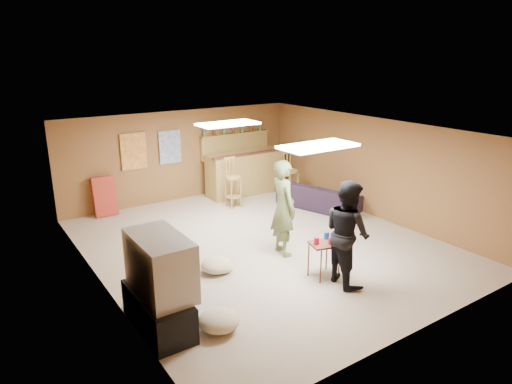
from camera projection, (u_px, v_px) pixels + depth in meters
ground at (262, 244)px, 8.78m from camera, size 7.00×7.00×0.00m
ceiling at (262, 131)px, 8.13m from camera, size 6.00×7.00×0.02m
wall_back at (181, 155)px, 11.23m from camera, size 6.00×0.02×2.20m
wall_front at (422, 257)px, 5.69m from camera, size 6.00×0.02×2.20m
wall_left at (98, 222)px, 6.85m from camera, size 0.02×7.00×2.20m
wall_right at (374, 167)px, 10.06m from camera, size 0.02×7.00×2.20m
tv_stand at (158, 311)px, 6.07m from camera, size 0.55×1.30×0.50m
dvd_box at (174, 312)px, 6.21m from camera, size 0.35×0.50×0.08m
tv_body at (160, 265)px, 5.91m from camera, size 0.60×1.10×0.80m
tv_screen at (182, 259)px, 6.08m from camera, size 0.02×0.95×0.65m
bar_counter at (245, 173)px, 11.76m from camera, size 2.00×0.60×1.10m
bar_lip at (250, 154)px, 11.40m from camera, size 2.10×0.12×0.05m
bar_shelf at (235, 134)px, 11.83m from camera, size 2.00×0.18×0.05m
bar_backing at (235, 145)px, 11.94m from camera, size 2.00×0.14×0.60m
poster_left at (134, 151)px, 10.48m from camera, size 0.60×0.03×0.85m
poster_right at (170, 147)px, 10.96m from camera, size 0.55×0.03×0.80m
folding_chair_stack at (105, 196)px, 10.19m from camera, size 0.50×0.26×0.91m
ceiling_panel_front at (318, 146)px, 6.95m from camera, size 1.20×0.60×0.04m
ceiling_panel_back at (228, 124)px, 9.09m from camera, size 1.20×0.60×0.04m
person_olive at (283, 208)px, 8.14m from camera, size 0.51×0.69×1.76m
person_black at (347, 233)px, 7.11m from camera, size 0.77×0.92×1.69m
sofa at (319, 196)px, 10.75m from camera, size 1.33×2.08×0.57m
tray_table at (324, 260)px, 7.45m from camera, size 0.53×0.46×0.59m
cup_red_near at (317, 241)px, 7.30m from camera, size 0.09×0.09×0.12m
cup_red_far at (331, 241)px, 7.31m from camera, size 0.09×0.09×0.10m
cup_blue at (327, 235)px, 7.52m from camera, size 0.11×0.11×0.12m
bar_stool_left at (233, 184)px, 10.74m from camera, size 0.43×0.43×1.13m
bar_stool_right at (290, 173)px, 11.29m from camera, size 0.52×0.52×1.32m
cushion_near_tv at (216, 265)px, 7.66m from camera, size 0.66×0.66×0.24m
cushion_mid at (222, 267)px, 7.66m from camera, size 0.41×0.41×0.17m
cushion_far at (219, 320)px, 6.06m from camera, size 0.61×0.61×0.25m
bottle_row at (233, 128)px, 11.74m from camera, size 1.76×0.08×0.26m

